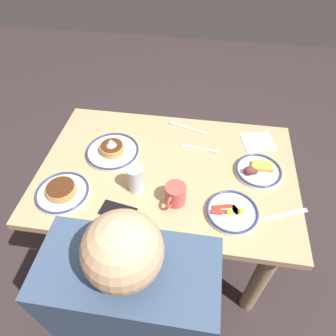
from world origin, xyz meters
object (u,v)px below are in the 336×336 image
object	(u,v)px
fork_near	(186,127)
seated_diner	(141,326)
plate_far_companion	(112,150)
butter_knife	(283,215)
drinking_glass	(136,180)
plate_near_main	(258,171)
plate_far_side	(62,192)
cell_phone	(118,211)
plate_center_pancakes	(232,212)
paper_napkin	(258,142)
coffee_mug	(175,194)
fork_far	(200,149)

from	to	relation	value
fork_near	seated_diner	world-z (taller)	seated_diner
plate_far_companion	butter_knife	size ratio (longest dim) A/B	1.20
drinking_glass	plate_near_main	bearing A→B (deg)	-161.76
plate_far_side	plate_far_companion	bearing A→B (deg)	-117.29
drinking_glass	cell_phone	xyz separation A→B (m)	(0.05, 0.13, -0.05)
plate_center_pancakes	drinking_glass	size ratio (longest dim) A/B	1.67
plate_near_main	paper_napkin	xyz separation A→B (m)	(-0.01, -0.21, -0.01)
plate_far_side	butter_knife	size ratio (longest dim) A/B	1.07
coffee_mug	cell_phone	distance (m)	0.24
fork_far	butter_knife	distance (m)	0.49
plate_far_companion	plate_far_side	xyz separation A→B (m)	(0.14, 0.27, -0.00)
plate_near_main	drinking_glass	distance (m)	0.55
plate_center_pancakes	butter_knife	distance (m)	0.20
plate_near_main	fork_near	xyz separation A→B (m)	(0.36, -0.27, -0.01)
seated_diner	fork_near	bearing A→B (deg)	-93.22
paper_napkin	fork_far	xyz separation A→B (m)	(0.28, 0.09, 0.00)
plate_center_pancakes	fork_near	bearing A→B (deg)	-64.56
plate_near_main	cell_phone	world-z (taller)	plate_near_main
plate_center_pancakes	seated_diner	world-z (taller)	seated_diner
coffee_mug	cell_phone	world-z (taller)	coffee_mug
plate_far_companion	coffee_mug	world-z (taller)	coffee_mug
plate_far_side	seated_diner	bearing A→B (deg)	135.02
fork_near	drinking_glass	bearing A→B (deg)	69.09
plate_far_side	coffee_mug	bearing A→B (deg)	-175.71
cell_phone	plate_near_main	bearing A→B (deg)	-142.32
plate_far_side	cell_phone	size ratio (longest dim) A/B	1.57
drinking_glass	seated_diner	xyz separation A→B (m)	(-0.11, 0.49, -0.21)
plate_near_main	plate_far_side	distance (m)	0.86
plate_far_companion	cell_phone	size ratio (longest dim) A/B	1.77
plate_far_side	seated_diner	size ratio (longest dim) A/B	0.18
cell_phone	plate_far_companion	bearing A→B (deg)	-60.98
paper_napkin	fork_near	world-z (taller)	fork_near
coffee_mug	fork_near	distance (m)	0.48
butter_knife	seated_diner	xyz separation A→B (m)	(0.50, 0.45, -0.15)
cell_phone	fork_near	xyz separation A→B (m)	(-0.22, -0.57, -0.00)
cell_phone	fork_near	bearing A→B (deg)	-100.93
plate_near_main	fork_near	distance (m)	0.44
fork_near	seated_diner	distance (m)	0.95
cell_phone	fork_far	world-z (taller)	cell_phone
plate_near_main	plate_center_pancakes	world-z (taller)	plate_near_main
plate_near_main	drinking_glass	bearing A→B (deg)	18.24
plate_far_side	drinking_glass	size ratio (longest dim) A/B	1.79
butter_knife	fork_far	bearing A→B (deg)	-43.36
paper_napkin	fork_far	size ratio (longest dim) A/B	0.79
plate_far_side	coffee_mug	world-z (taller)	coffee_mug
fork_far	plate_near_main	bearing A→B (deg)	156.71
plate_near_main	fork_near	size ratio (longest dim) A/B	1.04
plate_far_side	seated_diner	xyz separation A→B (m)	(-0.42, 0.42, -0.17)
coffee_mug	fork_near	xyz separation A→B (m)	(0.01, -0.48, -0.04)
drinking_glass	paper_napkin	size ratio (longest dim) A/B	0.85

